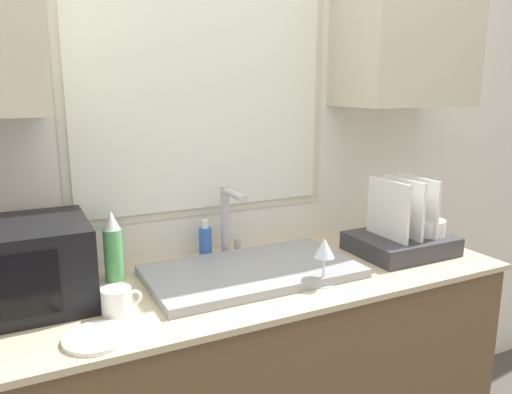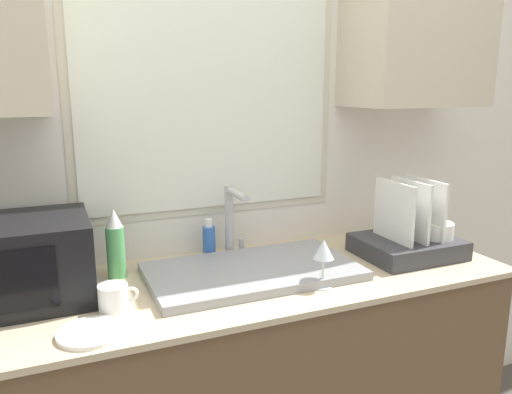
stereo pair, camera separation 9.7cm
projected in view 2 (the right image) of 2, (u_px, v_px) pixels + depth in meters
wall_back at (210, 123)px, 1.84m from camera, size 6.00×0.38×2.60m
sink_basin at (252, 271)px, 1.69m from camera, size 0.70×0.40×0.03m
faucet at (232, 215)px, 1.85m from camera, size 0.08×0.19×0.27m
microwave at (19, 261)px, 1.48m from camera, size 0.40×0.35×0.25m
dish_rack at (410, 239)px, 1.88m from camera, size 0.36×0.29×0.29m
spray_bottle at (115, 245)px, 1.66m from camera, size 0.06×0.06×0.24m
soap_bottle at (209, 241)px, 1.86m from camera, size 0.05×0.05×0.15m
mug_near_sink at (114, 298)px, 1.42m from camera, size 0.11×0.08×0.08m
wine_glass at (324, 251)px, 1.57m from camera, size 0.07×0.07×0.16m
small_plate at (91, 333)px, 1.29m from camera, size 0.17×0.17×0.01m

